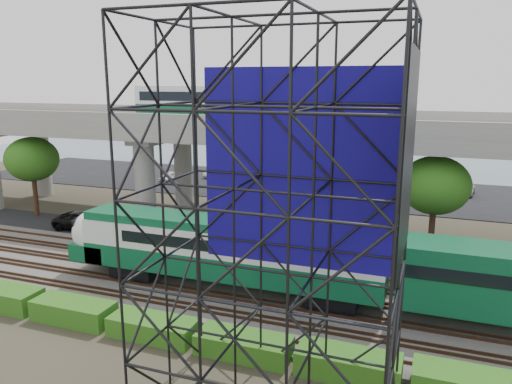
% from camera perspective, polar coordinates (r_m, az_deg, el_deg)
% --- Properties ---
extents(ground, '(140.00, 140.00, 0.00)m').
position_cam_1_polar(ground, '(30.98, -8.98, -12.09)').
color(ground, '#474233').
rests_on(ground, ground).
extents(ballast_bed, '(90.00, 12.00, 0.20)m').
position_cam_1_polar(ballast_bed, '(32.54, -7.24, -10.59)').
color(ballast_bed, slate).
rests_on(ballast_bed, ground).
extents(service_road, '(90.00, 5.00, 0.08)m').
position_cam_1_polar(service_road, '(39.76, -1.58, -6.19)').
color(service_road, black).
rests_on(service_road, ground).
extents(parking_lot, '(90.00, 18.00, 0.08)m').
position_cam_1_polar(parking_lot, '(61.43, 6.60, 0.51)').
color(parking_lot, black).
rests_on(parking_lot, ground).
extents(harbor_water, '(140.00, 40.00, 0.03)m').
position_cam_1_polar(harbor_water, '(82.63, 10.25, 3.51)').
color(harbor_water, '#405469').
rests_on(harbor_water, ground).
extents(rail_tracks, '(90.00, 9.52, 0.16)m').
position_cam_1_polar(rail_tracks, '(32.46, -7.25, -10.30)').
color(rail_tracks, '#472D1E').
rests_on(rail_tracks, ballast_bed).
extents(commuter_train, '(29.30, 3.06, 4.30)m').
position_cam_1_polar(commuter_train, '(29.79, 0.52, -6.97)').
color(commuter_train, black).
rests_on(commuter_train, rail_tracks).
extents(overpass, '(80.00, 12.00, 12.40)m').
position_cam_1_polar(overpass, '(43.18, 0.54, 6.45)').
color(overpass, '#9E9B93').
rests_on(overpass, ground).
extents(scaffold_tower, '(9.36, 6.36, 15.00)m').
position_cam_1_polar(scaffold_tower, '(18.13, 1.91, -4.74)').
color(scaffold_tower, black).
rests_on(scaffold_tower, ground).
extents(hedge_strip, '(34.60, 1.80, 1.20)m').
position_cam_1_polar(hedge_strip, '(26.96, -11.67, -14.84)').
color(hedge_strip, '#2B5D15').
rests_on(hedge_strip, ground).
extents(trees, '(40.94, 16.94, 7.69)m').
position_cam_1_polar(trees, '(45.28, -4.44, 3.33)').
color(trees, '#382314').
rests_on(trees, ground).
extents(suv, '(5.74, 3.31, 1.51)m').
position_cam_1_polar(suv, '(46.39, -18.97, -3.10)').
color(suv, black).
rests_on(suv, service_road).
extents(parked_cars, '(37.57, 9.43, 1.27)m').
position_cam_1_polar(parked_cars, '(60.76, 6.62, 1.00)').
color(parked_cars, silver).
rests_on(parked_cars, parking_lot).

